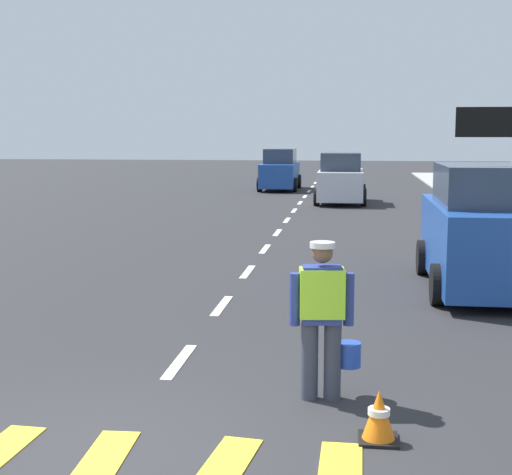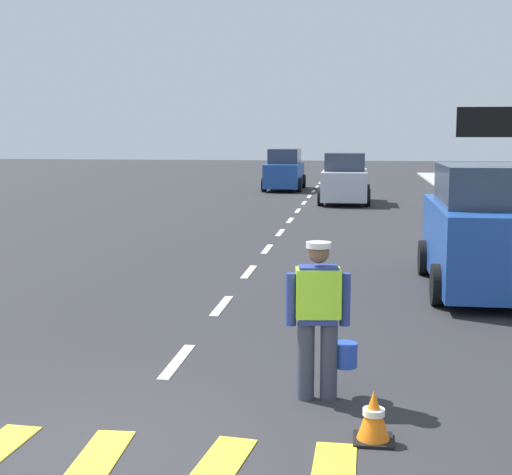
% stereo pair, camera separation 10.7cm
% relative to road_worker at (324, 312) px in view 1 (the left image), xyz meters
% --- Properties ---
extents(ground_plane, '(96.00, 96.00, 0.00)m').
position_rel_road_worker_xyz_m(ground_plane, '(-1.79, 19.35, -0.93)').
color(ground_plane, '#28282B').
extents(lane_center_line, '(0.14, 46.40, 0.01)m').
position_rel_road_worker_xyz_m(lane_center_line, '(-1.79, 23.55, -0.93)').
color(lane_center_line, silver).
rests_on(lane_center_line, ground).
extents(road_worker, '(0.75, 0.43, 1.67)m').
position_rel_road_worker_xyz_m(road_worker, '(0.00, 0.00, 0.00)').
color(road_worker, '#383D4C').
rests_on(road_worker, ground).
extents(lane_direction_sign, '(1.16, 0.11, 3.20)m').
position_rel_road_worker_xyz_m(lane_direction_sign, '(2.70, 5.39, 1.48)').
color(lane_direction_sign, gray).
rests_on(lane_direction_sign, ground).
extents(traffic_cone_near, '(0.36, 0.36, 0.48)m').
position_rel_road_worker_xyz_m(traffic_cone_near, '(0.55, -1.04, -0.69)').
color(traffic_cone_near, black).
rests_on(traffic_cone_near, ground).
extents(car_parked_curbside, '(1.91, 4.35, 2.23)m').
position_rel_road_worker_xyz_m(car_parked_curbside, '(2.52, 5.91, 0.10)').
color(car_parked_curbside, '#1E4799').
rests_on(car_parked_curbside, ground).
extents(car_oncoming_third, '(1.87, 4.22, 1.99)m').
position_rel_road_worker_xyz_m(car_oncoming_third, '(-3.25, 28.81, -0.01)').
color(car_oncoming_third, '#1E4799').
rests_on(car_oncoming_third, ground).
extents(car_outgoing_far, '(1.98, 3.97, 1.99)m').
position_rel_road_worker_xyz_m(car_outgoing_far, '(-0.20, 22.22, -0.01)').
color(car_outgoing_far, silver).
rests_on(car_outgoing_far, ground).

